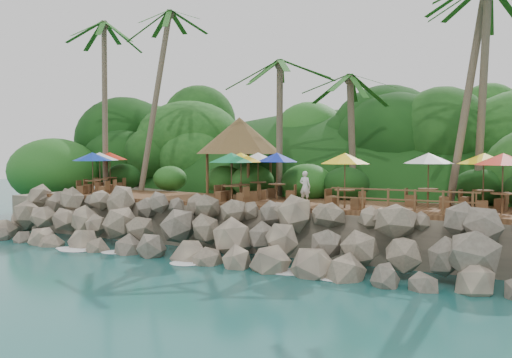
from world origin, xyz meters
The scene contains 12 objects.
ground centered at (0.00, 0.00, 0.00)m, with size 140.00×140.00×0.00m, color #19514F.
land_base centered at (0.00, 16.00, 1.05)m, with size 32.00×25.20×2.10m, color gray.
jungle_hill centered at (0.00, 23.50, 0.00)m, with size 44.80×28.00×15.40m, color #143811.
seawall centered at (0.00, 2.00, 1.15)m, with size 29.00×4.00×2.30m, color gray, non-canonical shape.
terrace centered at (0.00, 6.00, 2.20)m, with size 26.00×5.00×0.20m, color brown.
jungle_foliage centered at (0.00, 15.00, 0.00)m, with size 44.00×16.00×12.00m, color #143811, non-canonical shape.
foam_line centered at (0.00, 0.30, 0.03)m, with size 25.20×0.80×0.06m.
palms centered at (0.52, 8.69, 11.94)m, with size 29.45×7.12×12.93m.
palapa centered at (-2.97, 9.34, 5.79)m, with size 5.22×5.22×4.60m.
dining_clusters centered at (0.27, 5.96, 4.36)m, with size 25.89×5.49×2.48m.
railing centered at (8.14, 3.65, 2.91)m, with size 6.10×0.10×1.00m.
waiter centered at (2.87, 5.81, 3.09)m, with size 0.58×0.38×1.58m, color silver.
Camera 1 is at (13.42, -18.55, 4.87)m, focal length 37.55 mm.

